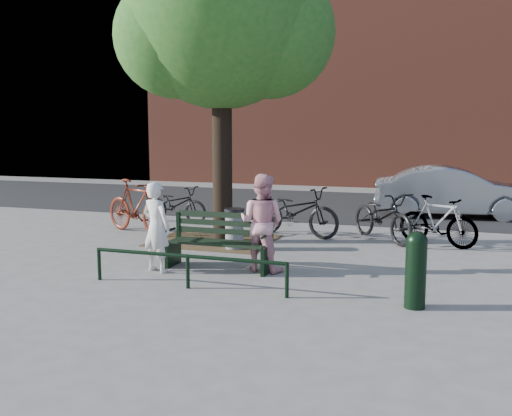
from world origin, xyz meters
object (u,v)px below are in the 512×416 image
(bollard, at_px, (416,267))
(parked_car, at_px, (454,192))
(person_left, at_px, (156,227))
(bicycle_c, at_px, (296,211))
(park_bench, at_px, (220,240))
(person_right, at_px, (262,223))
(litter_bin, at_px, (234,229))

(bollard, relative_size, parked_car, 0.25)
(person_left, bearing_deg, bollard, -172.93)
(bollard, relative_size, bicycle_c, 0.49)
(park_bench, distance_m, parked_car, 7.99)
(bollard, bearing_deg, parked_car, 86.19)
(bicycle_c, bearing_deg, person_left, 174.56)
(person_left, bearing_deg, park_bench, -133.31)
(park_bench, xyz_separation_m, person_right, (0.70, 0.07, 0.32))
(bicycle_c, bearing_deg, person_right, -160.98)
(person_left, distance_m, bicycle_c, 3.97)
(bicycle_c, xyz_separation_m, parked_car, (3.28, 3.87, 0.12))
(litter_bin, bearing_deg, bollard, -37.21)
(park_bench, bearing_deg, person_left, -149.29)
(person_left, relative_size, parked_car, 0.36)
(person_right, relative_size, bicycle_c, 0.77)
(person_left, bearing_deg, litter_bin, -90.36)
(person_right, height_order, litter_bin, person_right)
(person_right, relative_size, bollard, 1.57)
(park_bench, relative_size, bollard, 1.71)
(parked_car, bearing_deg, person_right, 150.96)
(bicycle_c, relative_size, parked_car, 0.51)
(parked_car, bearing_deg, bicycle_c, 134.24)
(park_bench, height_order, bicycle_c, bicycle_c)
(park_bench, height_order, parked_car, parked_car)
(bollard, distance_m, parked_car, 8.25)
(person_right, xyz_separation_m, bicycle_c, (-0.23, 3.12, -0.26))
(park_bench, distance_m, person_left, 1.08)
(person_left, xyz_separation_m, bollard, (4.10, -0.64, -0.19))
(person_left, xyz_separation_m, litter_bin, (0.59, 2.02, -0.34))
(bollard, xyz_separation_m, parked_car, (0.55, 8.23, 0.12))
(park_bench, height_order, litter_bin, park_bench)
(bollard, bearing_deg, park_bench, 159.80)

